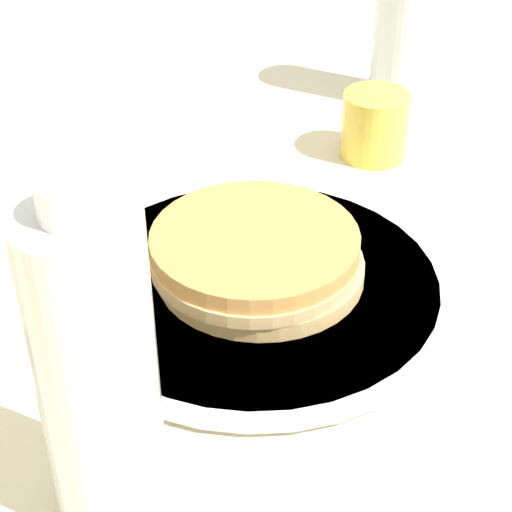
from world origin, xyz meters
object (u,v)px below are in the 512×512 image
plate (256,284)px  water_bottle_far (405,17)px  pancake_stack (257,255)px  water_bottle_mid (97,374)px  juice_glass (375,125)px

plate → water_bottle_far: bearing=-112.0°
plate → water_bottle_far: size_ratio=1.55×
water_bottle_far → plate: bearing=68.0°
plate → water_bottle_far: water_bottle_far is taller
pancake_stack → water_bottle_mid: 0.23m
juice_glass → water_bottle_far: (-0.04, -0.13, 0.06)m
juice_glass → water_bottle_far: water_bottle_far is taller
pancake_stack → juice_glass: bearing=-115.9°
pancake_stack → water_bottle_mid: water_bottle_mid is taller
pancake_stack → plate: bearing=84.3°
juice_glass → water_bottle_mid: size_ratio=0.30×
pancake_stack → water_bottle_far: size_ratio=0.83×
juice_glass → water_bottle_far: size_ratio=0.33×
juice_glass → plate: bearing=64.5°
water_bottle_mid → water_bottle_far: (-0.21, -0.55, -0.01)m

